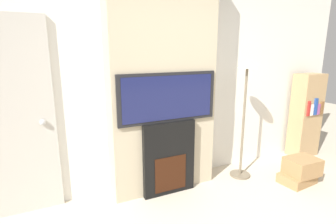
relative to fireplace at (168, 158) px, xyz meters
The scene contains 8 objects.
wall_back 0.97m from the fireplace, 90.00° to the left, with size 6.00×0.06×2.70m.
chimney_breast 0.93m from the fireplace, 90.00° to the left, with size 1.26×0.30×2.70m.
fireplace is the anchor object (origin of this frame).
television 0.72m from the fireplace, 90.00° to the right, with size 1.17×0.07×0.55m.
floor_lamp 1.25m from the fireplace, ahead, with size 0.27×0.27×1.55m.
box_stack 1.72m from the fireplace, 18.38° to the right, with size 0.46×0.36×0.34m.
bookshelf 2.48m from the fireplace, ahead, with size 0.44×0.29×1.31m.
entry_door 1.69m from the fireplace, behind, with size 0.84×0.09×2.00m.
Camera 1 is at (-1.23, -0.89, 1.67)m, focal length 28.00 mm.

